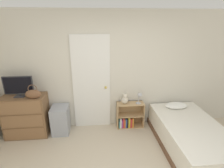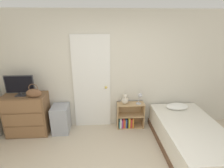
{
  "view_description": "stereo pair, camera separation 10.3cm",
  "coord_description": "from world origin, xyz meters",
  "views": [
    {
      "loc": [
        -0.28,
        -1.51,
        2.28
      ],
      "look_at": [
        0.04,
        1.86,
        1.09
      ],
      "focal_mm": 28.0,
      "sensor_mm": 36.0,
      "label": 1
    },
    {
      "loc": [
        -0.18,
        -1.52,
        2.28
      ],
      "look_at": [
        0.04,
        1.86,
        1.09
      ],
      "focal_mm": 28.0,
      "sensor_mm": 36.0,
      "label": 2
    }
  ],
  "objects": [
    {
      "name": "storage_bin",
      "position": [
        -1.07,
        1.89,
        0.3
      ],
      "size": [
        0.35,
        0.41,
        0.6
      ],
      "color": "#999EA8",
      "rests_on": "ground_plane"
    },
    {
      "name": "bed",
      "position": [
        1.47,
        1.13,
        0.25
      ],
      "size": [
        1.09,
        1.94,
        0.61
      ],
      "color": "brown",
      "rests_on": "ground_plane"
    },
    {
      "name": "handbag",
      "position": [
        -1.5,
        1.73,
        0.99
      ],
      "size": [
        0.3,
        0.1,
        0.28
      ],
      "color": "brown",
      "rests_on": "dresser"
    },
    {
      "name": "tv",
      "position": [
        -1.8,
        1.86,
        1.11
      ],
      "size": [
        0.56,
        0.16,
        0.42
      ],
      "color": "#2D2D33",
      "rests_on": "dresser"
    },
    {
      "name": "door_closed",
      "position": [
        -0.38,
        2.09,
        1.04
      ],
      "size": [
        0.8,
        0.09,
        2.07
      ],
      "color": "white",
      "rests_on": "ground_plane"
    },
    {
      "name": "wall_back",
      "position": [
        0.0,
        2.14,
        1.27
      ],
      "size": [
        10.0,
        0.06,
        2.55
      ],
      "color": "beige",
      "rests_on": "ground_plane"
    },
    {
      "name": "desk_lamp",
      "position": [
        0.65,
        1.93,
        0.77
      ],
      "size": [
        0.13,
        0.12,
        0.26
      ],
      "color": "#B2B2B7",
      "rests_on": "bookshelf"
    },
    {
      "name": "teddy_bear",
      "position": [
        0.33,
        1.97,
        0.69
      ],
      "size": [
        0.15,
        0.15,
        0.24
      ],
      "color": "beige",
      "rests_on": "bookshelf"
    },
    {
      "name": "bookshelf",
      "position": [
        0.43,
        1.97,
        0.23
      ],
      "size": [
        0.61,
        0.25,
        0.59
      ],
      "color": "tan",
      "rests_on": "ground_plane"
    },
    {
      "name": "dresser",
      "position": [
        -1.76,
        1.87,
        0.45
      ],
      "size": [
        0.85,
        0.45,
        0.89
      ],
      "color": "brown",
      "rests_on": "ground_plane"
    }
  ]
}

